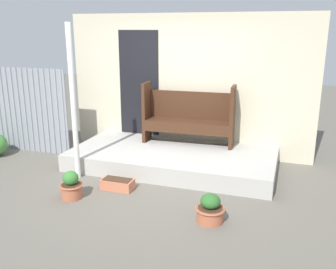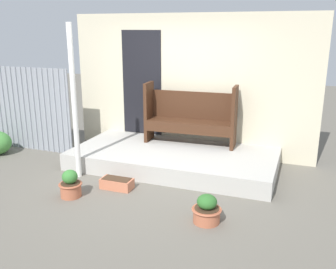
# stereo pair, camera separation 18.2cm
# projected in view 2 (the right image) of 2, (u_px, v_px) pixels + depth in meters

# --- Properties ---
(ground_plane) EXTENTS (24.00, 24.00, 0.00)m
(ground_plane) POSITION_uv_depth(u_px,v_px,m) (145.00, 183.00, 5.84)
(ground_plane) COLOR #666056
(porch_slab) EXTENTS (3.48, 1.68, 0.29)m
(porch_slab) POSITION_uv_depth(u_px,v_px,m) (174.00, 159.00, 6.50)
(porch_slab) COLOR #B2AFA8
(porch_slab) RESTS_ON ground_plane
(house_wall) EXTENTS (4.68, 0.08, 2.60)m
(house_wall) POSITION_uv_depth(u_px,v_px,m) (187.00, 86.00, 6.98)
(house_wall) COLOR beige
(house_wall) RESTS_ON ground_plane
(fence_corrugated) EXTENTS (2.57, 0.05, 1.62)m
(fence_corrugated) POSITION_uv_depth(u_px,v_px,m) (15.00, 108.00, 7.40)
(fence_corrugated) COLOR gray
(fence_corrugated) RESTS_ON ground_plane
(support_post) EXTENTS (0.08, 0.08, 2.42)m
(support_post) POSITION_uv_depth(u_px,v_px,m) (74.00, 103.00, 5.79)
(support_post) COLOR white
(support_post) RESTS_ON ground_plane
(bench) EXTENTS (1.66, 0.48, 1.09)m
(bench) POSITION_uv_depth(u_px,v_px,m) (191.00, 115.00, 6.75)
(bench) COLOR #422616
(bench) RESTS_ON porch_slab
(flower_pot_left) EXTENTS (0.34, 0.34, 0.40)m
(flower_pot_left) POSITION_uv_depth(u_px,v_px,m) (70.00, 185.00, 5.34)
(flower_pot_left) COLOR #B26042
(flower_pot_left) RESTS_ON ground_plane
(flower_pot_middle) EXTENTS (0.38, 0.38, 0.37)m
(flower_pot_middle) POSITION_uv_depth(u_px,v_px,m) (207.00, 210.00, 4.64)
(flower_pot_middle) COLOR #B26042
(flower_pot_middle) RESTS_ON ground_plane
(planter_box_rect) EXTENTS (0.48, 0.24, 0.16)m
(planter_box_rect) POSITION_uv_depth(u_px,v_px,m) (117.00, 183.00, 5.63)
(planter_box_rect) COLOR #C67251
(planter_box_rect) RESTS_ON ground_plane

